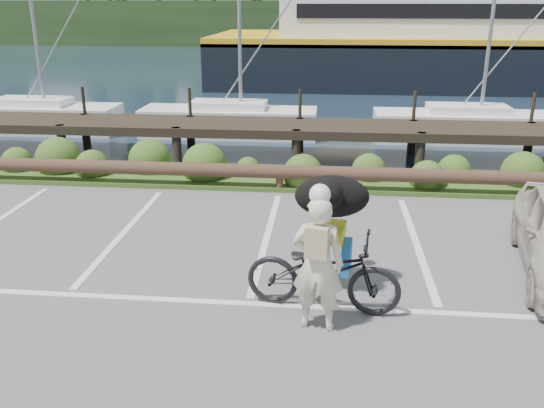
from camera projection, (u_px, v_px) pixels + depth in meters
The scene contains 7 objects.
ground at pixel (252, 290), 8.34m from camera, with size 72.00×72.00×0.00m, color #535356.
harbor_backdrop at pixel (327, 30), 81.86m from camera, with size 170.00×160.00×30.00m.
vegetation_strip at pixel (282, 180), 13.29m from camera, with size 34.00×1.60×0.10m, color #3D5B21.
log_rail at pixel (280, 191), 12.65m from camera, with size 32.00×0.30×0.60m, color #443021, non-canonical shape.
bicycle at pixel (323, 272), 7.67m from camera, with size 0.72×2.08×1.09m, color black.
cyclist at pixel (318, 264), 7.11m from camera, with size 0.65×0.43×1.78m, color beige.
dog at pixel (332, 196), 8.00m from camera, with size 1.04×0.51×0.60m, color black.
Camera 1 is at (1.01, -7.38, 3.96)m, focal length 38.00 mm.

